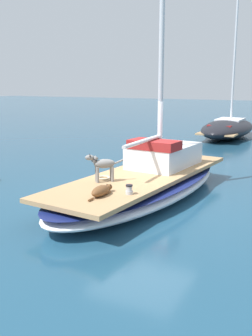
{
  "coord_description": "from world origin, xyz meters",
  "views": [
    {
      "loc": [
        4.08,
        -9.07,
        3.01
      ],
      "look_at": [
        0.0,
        -1.0,
        1.01
      ],
      "focal_mm": 41.54,
      "sensor_mm": 36.0,
      "label": 1
    }
  ],
  "objects_px": {
    "dog_brown": "(101,191)",
    "moored_boat_far_astern": "(228,128)",
    "deck_winch": "(129,190)",
    "coiled_rope": "(104,178)",
    "dog_grey": "(103,165)",
    "sailboat_main": "(143,186)"
  },
  "relations": [
    {
      "from": "sailboat_main",
      "to": "moored_boat_far_astern",
      "type": "xyz_separation_m",
      "value": [
        -0.59,
        12.71,
        0.21
      ]
    },
    {
      "from": "sailboat_main",
      "to": "deck_winch",
      "type": "bearing_deg",
      "value": -74.45
    },
    {
      "from": "sailboat_main",
      "to": "coiled_rope",
      "type": "height_order",
      "value": "coiled_rope"
    },
    {
      "from": "dog_brown",
      "to": "dog_grey",
      "type": "xyz_separation_m",
      "value": [
        -0.56,
        1.02,
        0.32
      ]
    },
    {
      "from": "dog_brown",
      "to": "coiled_rope",
      "type": "height_order",
      "value": "dog_brown"
    },
    {
      "from": "dog_brown",
      "to": "moored_boat_far_astern",
      "type": "bearing_deg",
      "value": 92.42
    },
    {
      "from": "sailboat_main",
      "to": "deck_winch",
      "type": "xyz_separation_m",
      "value": [
        0.52,
        -1.89,
        0.42
      ]
    },
    {
      "from": "coiled_rope",
      "to": "sailboat_main",
      "type": "bearing_deg",
      "value": 54.48
    },
    {
      "from": "deck_winch",
      "to": "coiled_rope",
      "type": "relative_size",
      "value": 0.65
    },
    {
      "from": "sailboat_main",
      "to": "dog_grey",
      "type": "relative_size",
      "value": 10.03
    },
    {
      "from": "coiled_rope",
      "to": "moored_boat_far_astern",
      "type": "relative_size",
      "value": 0.04
    },
    {
      "from": "dog_grey",
      "to": "moored_boat_far_astern",
      "type": "xyz_separation_m",
      "value": [
        -0.07,
        13.93,
        -0.54
      ]
    },
    {
      "from": "coiled_rope",
      "to": "dog_brown",
      "type": "bearing_deg",
      "value": -61.7
    },
    {
      "from": "dog_grey",
      "to": "moored_boat_far_astern",
      "type": "height_order",
      "value": "moored_boat_far_astern"
    },
    {
      "from": "dog_brown",
      "to": "moored_boat_far_astern",
      "type": "height_order",
      "value": "moored_boat_far_astern"
    },
    {
      "from": "dog_brown",
      "to": "coiled_rope",
      "type": "relative_size",
      "value": 2.93
    },
    {
      "from": "dog_brown",
      "to": "dog_grey",
      "type": "bearing_deg",
      "value": 118.79
    },
    {
      "from": "deck_winch",
      "to": "coiled_rope",
      "type": "distance_m",
      "value": 1.53
    },
    {
      "from": "coiled_rope",
      "to": "dog_grey",
      "type": "bearing_deg",
      "value": -63.48
    },
    {
      "from": "sailboat_main",
      "to": "dog_brown",
      "type": "xyz_separation_m",
      "value": [
        0.04,
        -2.24,
        0.43
      ]
    },
    {
      "from": "sailboat_main",
      "to": "dog_grey",
      "type": "height_order",
      "value": "dog_grey"
    },
    {
      "from": "dog_grey",
      "to": "coiled_rope",
      "type": "distance_m",
      "value": 0.51
    }
  ]
}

